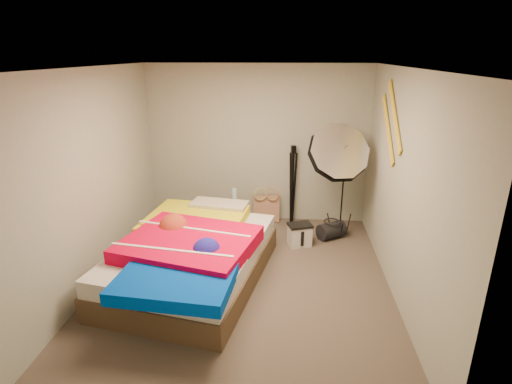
# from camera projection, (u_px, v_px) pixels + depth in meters

# --- Properties ---
(floor) EXTENTS (4.00, 4.00, 0.00)m
(floor) POSITION_uv_depth(u_px,v_px,m) (244.00, 281.00, 4.89)
(floor) COLOR brown
(floor) RESTS_ON ground
(ceiling) EXTENTS (4.00, 4.00, 0.00)m
(ceiling) POSITION_uv_depth(u_px,v_px,m) (241.00, 68.00, 4.06)
(ceiling) COLOR silver
(ceiling) RESTS_ON wall_back
(wall_back) EXTENTS (3.50, 0.00, 3.50)m
(wall_back) POSITION_uv_depth(u_px,v_px,m) (257.00, 145.00, 6.35)
(wall_back) COLOR gray
(wall_back) RESTS_ON floor
(wall_front) EXTENTS (3.50, 0.00, 3.50)m
(wall_front) POSITION_uv_depth(u_px,v_px,m) (206.00, 280.00, 2.59)
(wall_front) COLOR gray
(wall_front) RESTS_ON floor
(wall_left) EXTENTS (0.00, 4.00, 4.00)m
(wall_left) POSITION_uv_depth(u_px,v_px,m) (93.00, 180.00, 4.62)
(wall_left) COLOR gray
(wall_left) RESTS_ON floor
(wall_right) EXTENTS (0.00, 4.00, 4.00)m
(wall_right) POSITION_uv_depth(u_px,v_px,m) (402.00, 188.00, 4.33)
(wall_right) COLOR gray
(wall_right) RESTS_ON floor
(tote_bag) EXTENTS (0.43, 0.20, 0.44)m
(tote_bag) POSITION_uv_depth(u_px,v_px,m) (266.00, 208.00, 6.59)
(tote_bag) COLOR tan
(tote_bag) RESTS_ON floor
(wrapping_roll) EXTENTS (0.14, 0.20, 0.65)m
(wrapping_roll) POSITION_uv_depth(u_px,v_px,m) (235.00, 208.00, 6.29)
(wrapping_roll) COLOR #60A4C3
(wrapping_roll) RESTS_ON floor
(camera_case) EXTENTS (0.36, 0.31, 0.31)m
(camera_case) POSITION_uv_depth(u_px,v_px,m) (300.00, 236.00, 5.74)
(camera_case) COLOR beige
(camera_case) RESTS_ON floor
(duffel_bag) EXTENTS (0.47, 0.42, 0.25)m
(duffel_bag) POSITION_uv_depth(u_px,v_px,m) (331.00, 230.00, 5.99)
(duffel_bag) COLOR black
(duffel_bag) RESTS_ON floor
(wall_stripe_upper) EXTENTS (0.02, 0.91, 0.78)m
(wall_stripe_upper) POSITION_uv_depth(u_px,v_px,m) (395.00, 115.00, 4.67)
(wall_stripe_upper) COLOR gold
(wall_stripe_upper) RESTS_ON wall_right
(wall_stripe_lower) EXTENTS (0.02, 0.91, 0.78)m
(wall_stripe_lower) POSITION_uv_depth(u_px,v_px,m) (388.00, 129.00, 4.97)
(wall_stripe_lower) COLOR gold
(wall_stripe_lower) RESTS_ON wall_right
(bed) EXTENTS (1.96, 2.61, 0.66)m
(bed) POSITION_uv_depth(u_px,v_px,m) (192.00, 255.00, 4.82)
(bed) COLOR #4E3A28
(bed) RESTS_ON floor
(photo_umbrella) EXTENTS (1.02, 0.73, 1.82)m
(photo_umbrella) POSITION_uv_depth(u_px,v_px,m) (338.00, 154.00, 5.57)
(photo_umbrella) COLOR black
(photo_umbrella) RESTS_ON floor
(camera_tripod) EXTENTS (0.09, 0.09, 1.28)m
(camera_tripod) POSITION_uv_depth(u_px,v_px,m) (293.00, 179.00, 6.36)
(camera_tripod) COLOR black
(camera_tripod) RESTS_ON floor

